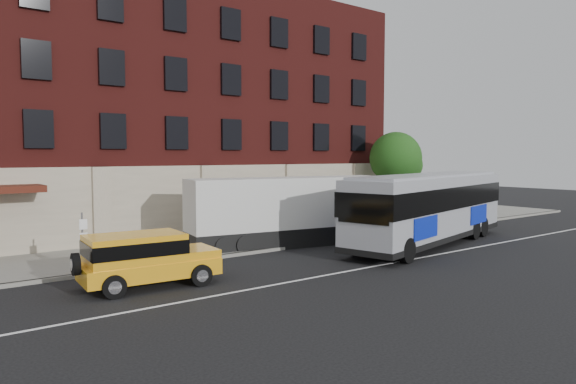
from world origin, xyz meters
TOP-DOWN VIEW (x-y plane):
  - ground at (0.00, 0.00)m, footprint 120.00×120.00m
  - sidewalk at (0.00, 9.00)m, footprint 60.00×6.00m
  - kerb at (0.00, 6.00)m, footprint 60.00×0.25m
  - lane_line at (0.00, 0.50)m, footprint 60.00×0.12m
  - building at (-0.01, 16.92)m, footprint 30.00×12.10m
  - sign_pole at (-8.50, 6.15)m, footprint 0.30×0.20m
  - street_tree at (13.54, 9.48)m, footprint 3.60×3.60m
  - city_bus at (8.23, 2.55)m, footprint 13.93×6.03m
  - yellow_suv at (-7.28, 3.08)m, footprint 5.15×2.51m
  - shipping_container at (2.11, 6.80)m, footprint 10.93×3.96m

SIDE VIEW (x-z plane):
  - ground at x=0.00m, z-range 0.00..0.00m
  - lane_line at x=0.00m, z-range 0.00..0.01m
  - sidewalk at x=0.00m, z-range 0.00..0.15m
  - kerb at x=0.00m, z-range 0.00..0.15m
  - yellow_suv at x=-7.28m, z-range 0.14..2.08m
  - sign_pole at x=-8.50m, z-range 0.20..2.70m
  - shipping_container at x=2.11m, z-range -0.02..3.55m
  - city_bus at x=8.23m, z-range 0.19..3.93m
  - street_tree at x=13.54m, z-range 1.31..7.51m
  - building at x=-0.01m, z-range 0.08..15.08m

